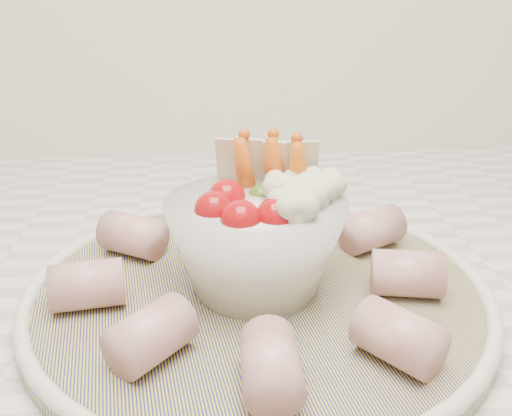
{
  "coord_description": "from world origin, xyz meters",
  "views": [
    {
      "loc": [
        -0.08,
        0.94,
        1.18
      ],
      "look_at": [
        -0.05,
        1.34,
        1.0
      ],
      "focal_mm": 40.0,
      "sensor_mm": 36.0,
      "label": 1
    }
  ],
  "objects": [
    {
      "name": "serving_platter",
      "position": [
        -0.05,
        1.34,
        0.93
      ],
      "size": [
        0.44,
        0.44,
        0.02
      ],
      "color": "navy",
      "rests_on": "kitchen_counter"
    },
    {
      "name": "veggie_bowl",
      "position": [
        -0.05,
        1.34,
        0.98
      ],
      "size": [
        0.14,
        0.14,
        0.12
      ],
      "color": "silver",
      "rests_on": "serving_platter"
    },
    {
      "name": "cured_meat_rolls",
      "position": [
        -0.05,
        1.34,
        0.95
      ],
      "size": [
        0.31,
        0.31,
        0.04
      ],
      "color": "#AB4E5A",
      "rests_on": "serving_platter"
    }
  ]
}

